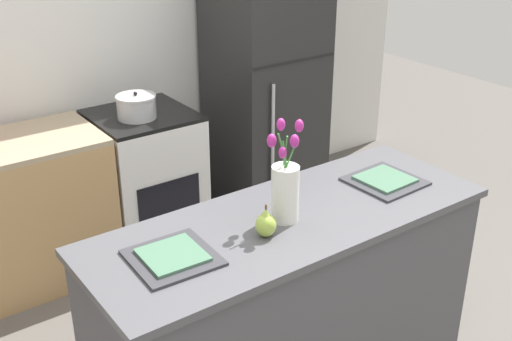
% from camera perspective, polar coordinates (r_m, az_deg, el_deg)
% --- Properties ---
extents(back_wall, '(5.20, 0.08, 2.70)m').
position_cam_1_polar(back_wall, '(4.22, -14.35, 12.07)').
color(back_wall, silver).
rests_on(back_wall, ground_plane).
extents(kitchen_island, '(1.80, 0.66, 0.91)m').
position_cam_1_polar(kitchen_island, '(2.96, 2.89, -11.82)').
color(kitchen_island, '#4C4C51').
rests_on(kitchen_island, ground_plane).
extents(stove_range, '(0.60, 0.61, 0.89)m').
position_cam_1_polar(stove_range, '(4.20, -9.70, -0.71)').
color(stove_range, silver).
rests_on(stove_range, ground_plane).
extents(refrigerator, '(0.68, 0.67, 1.83)m').
position_cam_1_polar(refrigerator, '(4.48, 0.81, 7.83)').
color(refrigerator, black).
rests_on(refrigerator, ground_plane).
extents(flower_vase, '(0.14, 0.15, 0.44)m').
position_cam_1_polar(flower_vase, '(2.63, 2.61, -1.56)').
color(flower_vase, silver).
rests_on(flower_vase, kitchen_island).
extents(pear_figurine, '(0.08, 0.08, 0.14)m').
position_cam_1_polar(pear_figurine, '(2.55, 0.88, -4.75)').
color(pear_figurine, '#9EBC47').
rests_on(pear_figurine, kitchen_island).
extents(plate_setting_left, '(0.32, 0.32, 0.02)m').
position_cam_1_polar(plate_setting_left, '(2.44, -7.41, -7.61)').
color(plate_setting_left, '#333338').
rests_on(plate_setting_left, kitchen_island).
extents(plate_setting_right, '(0.32, 0.32, 0.02)m').
position_cam_1_polar(plate_setting_right, '(3.06, 11.40, -0.87)').
color(plate_setting_right, '#333338').
rests_on(plate_setting_right, kitchen_island).
extents(cooking_pot, '(0.24, 0.24, 0.17)m').
position_cam_1_polar(cooking_pot, '(3.94, -10.58, 5.60)').
color(cooking_pot, '#B2B5B7').
rests_on(cooking_pot, stove_range).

